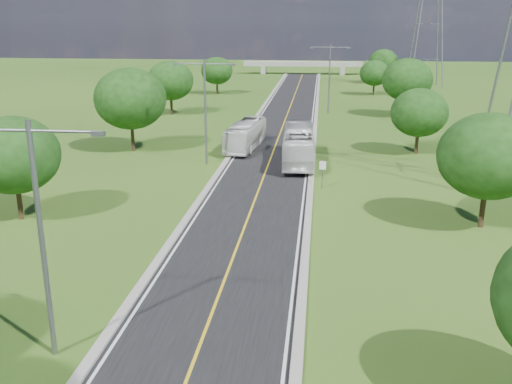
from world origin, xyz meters
TOP-DOWN VIEW (x-y plane):
  - ground at (0.00, 60.00)m, footprint 260.00×260.00m
  - road at (0.00, 66.00)m, footprint 8.00×150.00m
  - curb_left at (-4.25, 66.00)m, footprint 0.50×150.00m
  - curb_right at (4.25, 66.00)m, footprint 0.50×150.00m
  - speed_limit_sign at (5.20, 37.98)m, footprint 0.55×0.09m
  - overpass at (0.00, 140.00)m, footprint 30.00×3.00m
  - streetlight_near_left at (-6.00, 12.00)m, footprint 5.90×0.25m
  - streetlight_mid_left at (-6.00, 45.00)m, footprint 5.90×0.25m
  - streetlight_far_right at (6.00, 78.00)m, footprint 5.90×0.25m
  - power_tower_far at (26.00, 115.00)m, footprint 9.00×6.40m
  - tree_lb at (-16.00, 28.00)m, footprint 6.30×6.30m
  - tree_lc at (-15.00, 50.00)m, footprint 7.56×7.56m
  - tree_ld at (-17.00, 74.00)m, footprint 6.72×6.72m
  - tree_le at (-14.50, 98.00)m, footprint 5.88×5.88m
  - tree_rb at (16.00, 30.00)m, footprint 6.72×6.72m
  - tree_rc at (15.00, 52.00)m, footprint 5.88×5.88m
  - tree_rd at (17.00, 76.00)m, footprint 7.14×7.14m
  - tree_re at (14.50, 100.00)m, footprint 5.46×5.46m
  - tree_rf at (18.00, 120.00)m, footprint 6.30×6.30m
  - bus_outbound at (2.83, 46.68)m, footprint 3.30×12.25m
  - bus_inbound at (-3.11, 52.36)m, footprint 3.49×10.72m

SIDE VIEW (x-z plane):
  - ground at x=0.00m, z-range 0.00..0.00m
  - road at x=0.00m, z-range 0.00..0.06m
  - curb_left at x=-4.25m, z-range 0.00..0.22m
  - curb_right at x=4.25m, z-range 0.00..0.22m
  - bus_inbound at x=-3.11m, z-range 0.06..2.99m
  - speed_limit_sign at x=5.20m, z-range 0.40..2.80m
  - bus_outbound at x=2.83m, z-range 0.06..3.45m
  - overpass at x=0.00m, z-range 0.81..4.01m
  - tree_re at x=14.50m, z-range 0.85..7.20m
  - tree_le at x=-14.50m, z-range 0.91..7.75m
  - tree_rc at x=15.00m, z-range 0.91..7.75m
  - tree_lb at x=-16.00m, z-range 0.98..8.31m
  - tree_rf at x=18.00m, z-range 0.98..8.31m
  - tree_ld at x=-17.00m, z-range 1.05..8.86m
  - tree_rb at x=16.00m, z-range 1.05..8.86m
  - tree_rd at x=17.00m, z-range 1.11..9.42m
  - tree_lc at x=-15.00m, z-range 1.18..9.97m
  - streetlight_near_left at x=-6.00m, z-range 0.94..10.94m
  - streetlight_mid_left at x=-6.00m, z-range 0.94..10.94m
  - streetlight_far_right at x=6.00m, z-range 0.94..10.94m
  - power_tower_far at x=26.00m, z-range 0.01..28.01m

